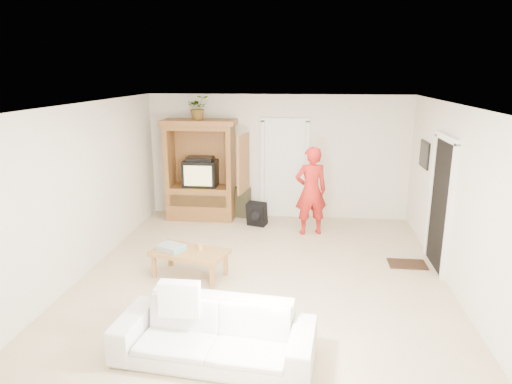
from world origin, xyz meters
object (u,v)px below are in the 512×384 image
at_px(man, 311,191).
at_px(coffee_table, 190,254).
at_px(armoire, 202,176).
at_px(sofa, 214,333).

bearing_deg(man, coffee_table, 34.32).
relative_size(armoire, coffee_table, 1.69).
height_order(sofa, coffee_table, sofa).
relative_size(man, sofa, 0.80).
height_order(man, sofa, man).
relative_size(armoire, sofa, 0.98).
bearing_deg(armoire, sofa, -75.49).
distance_m(sofa, coffee_table, 2.16).
bearing_deg(coffee_table, sofa, -54.16).
xyz_separation_m(man, coffee_table, (-1.82, -2.15, -0.49)).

